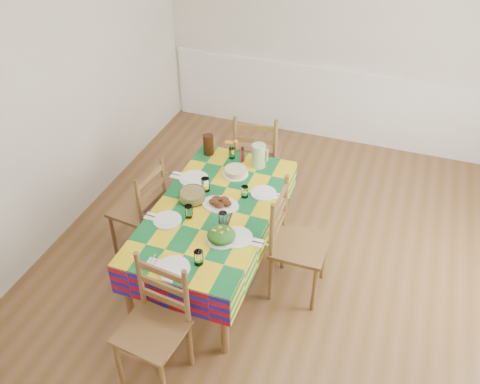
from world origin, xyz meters
name	(u,v)px	position (x,y,z in m)	size (l,w,h in m)	color
room	(298,146)	(0.00, 0.00, 1.35)	(4.58, 5.08, 2.78)	brown
wainscot	(345,105)	(0.00, 2.48, 0.49)	(4.41, 0.06, 0.92)	white
dining_table	(214,214)	(-0.64, -0.15, 0.63)	(0.97, 1.80, 0.70)	brown
setting_near_head	(182,264)	(-0.60, -0.87, 0.73)	(0.40, 0.27, 0.12)	white
setting_left_near	(175,217)	(-0.88, -0.40, 0.73)	(0.42, 0.25, 0.11)	white
setting_left_far	(197,180)	(-0.91, 0.12, 0.73)	(0.48, 0.29, 0.13)	white
setting_right_near	(232,231)	(-0.38, -0.41, 0.73)	(0.47, 0.27, 0.12)	white
setting_right_far	(257,193)	(-0.35, 0.14, 0.73)	(0.42, 0.24, 0.11)	white
meat_platter	(220,203)	(-0.60, -0.11, 0.73)	(0.32, 0.23, 0.06)	white
salad_platter	(221,235)	(-0.44, -0.50, 0.74)	(0.25, 0.25, 0.10)	white
pasta_bowl	(192,196)	(-0.85, -0.12, 0.74)	(0.23, 0.23, 0.08)	white
cake	(236,172)	(-0.64, 0.36, 0.73)	(0.23, 0.23, 0.06)	white
serving_utensils	(227,218)	(-0.49, -0.25, 0.71)	(0.14, 0.30, 0.01)	black
flower_vase	(232,150)	(-0.77, 0.60, 0.79)	(0.13, 0.10, 0.20)	white
hot_sauce	(243,154)	(-0.65, 0.59, 0.78)	(0.04, 0.04, 0.15)	red
green_pitcher	(259,156)	(-0.48, 0.56, 0.81)	(0.13, 0.13, 0.23)	#A9CB8F
tea_pitcher	(209,144)	(-1.00, 0.60, 0.80)	(0.10, 0.10, 0.20)	black
name_card	(167,280)	(-0.64, -1.04, 0.71)	(0.08, 0.02, 0.02)	white
chair_near	(155,326)	(-0.63, -1.28, 0.49)	(0.49, 0.47, 1.00)	brown
chair_far	(257,157)	(-0.63, 0.97, 0.51)	(0.53, 0.51, 1.04)	brown
chair_left	(142,210)	(-1.35, -0.16, 0.48)	(0.46, 0.48, 0.98)	brown
chair_right	(295,244)	(0.07, -0.15, 0.51)	(0.44, 0.46, 1.03)	brown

